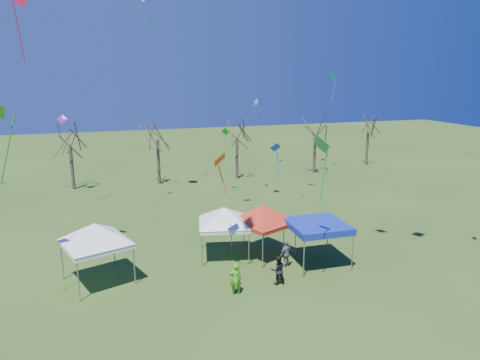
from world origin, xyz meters
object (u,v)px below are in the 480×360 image
Objects in this scene: tree_4 at (316,120)px; tent_white_mid at (224,211)px; tent_red at (264,208)px; person_dark at (278,270)px; person_green at (236,279)px; tree_1 at (69,131)px; tree_3 at (237,123)px; tree_5 at (369,119)px; tent_white_west at (95,227)px; person_grey at (286,254)px; tree_2 at (157,123)px; tent_blue at (318,226)px.

tree_4 reaches higher than tent_white_mid.
tent_red reaches higher than person_dark.
person_green is at bearing -126.27° from tent_red.
tree_3 is at bearing -2.06° from tree_1.
tent_red reaches higher than tent_white_mid.
tree_4 is 1.06× the size of tree_5.
tent_white_west reaches higher than person_dark.
person_grey is at bearing -7.34° from tent_white_west.
tree_2 is 23.51m from person_grey.
tree_4 reaches higher than tent_blue.
tree_2 is 1.10× the size of tree_5.
tree_4 is 4.80× the size of person_grey.
person_grey is (3.79, 2.19, -0.03)m from person_green.
person_dark is at bearing -102.01° from tree_3.
tent_white_west reaches higher than tent_red.
tree_2 reaches higher than person_grey.
tree_4 reaches higher than tree_5.
tree_4 is 25.02m from tent_blue.
tent_white_mid is at bearing -64.10° from person_dark.
tent_white_west is at bearing 173.51° from tent_blue.
tree_5 is 1.87× the size of tent_red.
tree_5 reaches higher than person_dark.
tree_1 reaches higher than person_dark.
tree_5 is at bearing 44.83° from tent_red.
person_grey is at bearing -99.75° from tree_3.
tree_3 is 23.00m from person_grey.
person_green is 1.04× the size of person_dark.
tree_3 reaches higher than tent_white_mid.
tree_1 reaches higher than person_green.
tree_3 is 25.36m from tent_white_west.
tree_3 is 20.71m from tent_red.
tree_3 is 4.67× the size of person_green.
tree_3 is 1.93× the size of tent_white_mid.
tree_4 is at bearing 50.19° from tent_white_mid.
tree_2 is 23.72m from tent_blue.
person_green is at bearing -124.93° from tree_4.
person_green is 1.03× the size of person_grey.
person_grey is at bearing -131.73° from tree_5.
tree_1 is at bearing -80.68° from person_grey.
tree_2 reaches higher than tent_white_mid.
tent_white_mid is 2.52× the size of person_dark.
tree_2 is at bearing 106.26° from tent_blue.
tree_4 is 29.99m from person_green.
tree_4 reaches higher than person_green.
tree_3 is 22.51m from tent_blue.
tree_1 is 2.25× the size of tent_blue.
tree_2 is 17.73m from tree_4.
person_green is at bearing -27.69° from tent_white_west.
tree_2 is 20.14m from tent_white_mid.
person_green is (-5.74, -2.13, -1.51)m from tent_blue.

